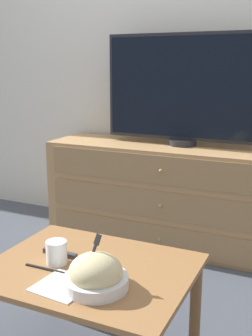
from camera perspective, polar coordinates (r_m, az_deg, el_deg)
ground_plane at (r=3.05m, az=6.91°, el=-8.09°), size 12.00×12.00×0.00m
wall_back at (r=2.87m, az=7.85°, el=17.01°), size 12.00×0.05×2.60m
dresser at (r=2.71m, az=6.29°, el=-3.71°), size 1.62×0.45×0.64m
tv at (r=2.63m, az=7.93°, el=10.53°), size 1.01×0.17×0.68m
coffee_table at (r=1.59m, az=-4.86°, el=-15.38°), size 0.73×0.57×0.42m
takeout_bowl at (r=1.41m, az=-4.12°, el=-14.24°), size 0.21×0.21×0.17m
drink_cup at (r=1.59m, az=-9.39°, el=-11.38°), size 0.08×0.08×0.09m
napkin at (r=1.45m, az=-8.56°, el=-15.47°), size 0.18×0.18×0.00m
knife at (r=1.56m, az=-10.86°, el=-13.27°), size 0.17×0.01×0.01m
remote_control at (r=1.66m, az=-9.02°, el=-11.31°), size 0.15×0.02×0.02m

